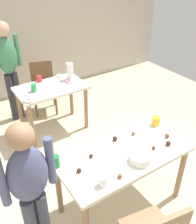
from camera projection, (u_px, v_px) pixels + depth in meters
The scene contains 26 objects.
ground_plane at pixel (129, 198), 2.96m from camera, with size 6.40×6.40×0.00m, color beige.
wall_back at pixel (20, 26), 4.53m from camera, with size 6.40×0.10×2.60m, color #BCB2A3.
dining_table_near at pixel (123, 160), 2.55m from camera, with size 1.33×0.67×0.75m.
dining_table_far at pixel (52, 95), 3.79m from camera, with size 1.00×0.61×0.75m.
chair_far_table at pixel (43, 84), 4.38m from camera, with size 0.51×0.51×0.87m.
person_girl_near at pixel (30, 187), 1.98m from camera, with size 0.45×0.21×1.46m.
person_adult_far at pixel (9, 64), 3.88m from camera, with size 0.45×0.27×1.61m.
mixing_bowl at pixel (141, 158), 2.38m from camera, with size 0.21×0.21×0.08m, color white.
soda_can at pixel (56, 161), 2.30m from camera, with size 0.07×0.07×0.12m, color #198438.
fork_near at pixel (100, 172), 2.27m from camera, with size 0.17×0.02×0.01m, color silver.
cup_near_0 at pixel (156, 121), 2.87m from camera, with size 0.09×0.09×0.10m, color yellow.
cup_near_1 at pixel (103, 181), 2.12m from camera, with size 0.07×0.07×0.09m, color white.
cake_ball_0 at pixel (91, 156), 2.43m from camera, with size 0.04×0.04×0.04m, color #3D2319.
cake_ball_1 at pixel (133, 133), 2.73m from camera, with size 0.04×0.04×0.04m, color brown.
cake_ball_2 at pixel (79, 170), 2.26m from camera, with size 0.04×0.04×0.04m, color #3D2319.
cake_ball_3 at pixel (168, 143), 2.58m from camera, with size 0.05×0.05×0.05m, color #3D2319.
cake_ball_4 at pixel (120, 176), 2.20m from camera, with size 0.04×0.04×0.04m, color brown.
cake_ball_5 at pixel (154, 148), 2.53m from camera, with size 0.04×0.04×0.04m, color brown.
cake_ball_6 at pixel (115, 139), 2.64m from camera, with size 0.05×0.05×0.05m, color #3D2319.
cake_ball_7 at pixel (167, 136), 2.69m from camera, with size 0.05×0.05×0.05m, color brown.
pitcher_far at pixel (70, 71), 3.87m from camera, with size 0.10×0.10×0.26m, color white.
cup_far_0 at pixel (39, 79), 3.85m from camera, with size 0.07×0.07×0.09m, color red.
cup_far_1 at pixel (34, 88), 3.57m from camera, with size 0.08×0.08×0.11m, color green.
donut_far_0 at pixel (69, 81), 3.84m from camera, with size 0.10×0.10×0.03m, color pink.
donut_far_1 at pixel (28, 100), 3.34m from camera, with size 0.14×0.14×0.04m, color white.
donut_far_2 at pixel (60, 76), 4.01m from camera, with size 0.11×0.11×0.03m, color white.
Camera 1 is at (-1.39, -1.45, 2.41)m, focal length 40.87 mm.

